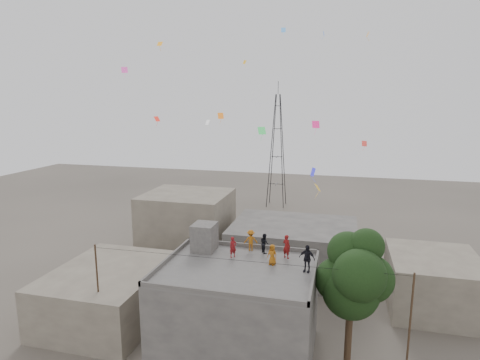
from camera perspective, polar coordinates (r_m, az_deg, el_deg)
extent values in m
plane|color=#4A443D|center=(29.74, -0.33, -23.31)|extent=(140.00, 140.00, 0.00)
cube|color=#4C4947|center=(28.15, -0.33, -18.26)|extent=(10.00, 8.00, 6.00)
cube|color=#5C5957|center=(26.79, -0.34, -12.56)|extent=(10.00, 8.00, 0.10)
cube|color=#4C4947|center=(30.26, 1.59, -9.33)|extent=(10.00, 0.15, 0.30)
cube|color=#4C4947|center=(23.30, -2.91, -15.84)|extent=(10.00, 0.15, 0.30)
cube|color=#4C4947|center=(26.00, 10.49, -13.04)|extent=(0.15, 8.00, 0.30)
cube|color=#4C4947|center=(28.28, -10.21, -11.00)|extent=(0.15, 8.00, 0.30)
cube|color=#4C4947|center=(29.62, -5.09, -8.08)|extent=(1.60, 1.80, 2.00)
cube|color=#695F53|center=(34.35, -18.10, -15.03)|extent=(8.00, 10.00, 4.00)
cube|color=#4C4947|center=(40.57, 7.59, -9.67)|extent=(12.00, 9.00, 5.00)
cube|color=#695F53|center=(44.95, -7.50, -6.25)|extent=(9.00, 8.00, 7.00)
cube|color=#695F53|center=(37.55, 25.76, -12.97)|extent=(7.00, 8.00, 4.40)
cylinder|color=black|center=(28.40, 15.15, -20.74)|extent=(0.44, 0.44, 4.00)
cylinder|color=black|center=(27.69, 15.65, -17.82)|extent=(0.64, 0.91, 2.14)
sphere|color=black|center=(26.87, 15.50, -14.91)|extent=(3.60, 3.60, 3.60)
sphere|color=black|center=(26.87, 17.99, -13.18)|extent=(3.00, 3.00, 3.00)
sphere|color=black|center=(27.14, 13.58, -13.61)|extent=(2.80, 2.80, 2.80)
sphere|color=black|center=(25.58, 16.61, -12.89)|extent=(3.20, 3.20, 3.20)
sphere|color=black|center=(26.83, 15.07, -9.82)|extent=(2.60, 2.60, 2.60)
sphere|color=black|center=(26.39, 17.56, -8.92)|extent=(2.20, 2.20, 2.20)
cylinder|color=black|center=(30.24, -19.47, -15.26)|extent=(0.12, 0.12, 7.40)
cylinder|color=black|center=(26.56, 22.93, -19.40)|extent=(0.12, 0.12, 7.40)
cylinder|color=black|center=(25.11, 0.04, -11.38)|extent=(20.00, 0.52, 0.02)
cylinder|color=black|center=(64.34, 4.42, 4.05)|extent=(1.27, 1.27, 18.01)
cylinder|color=black|center=(64.06, 5.92, 4.00)|extent=(1.27, 1.27, 18.01)
cylinder|color=black|center=(65.73, 6.15, 4.17)|extent=(1.27, 1.27, 18.01)
cylinder|color=black|center=(66.00, 4.68, 4.22)|extent=(1.27, 1.27, 18.01)
cube|color=black|center=(65.89, 5.21, -0.56)|extent=(2.36, 0.08, 0.08)
cube|color=black|center=(65.89, 5.21, -0.56)|extent=(0.08, 2.36, 0.08)
cube|color=black|center=(65.14, 5.28, 3.33)|extent=(1.81, 0.08, 0.08)
cube|color=black|center=(65.14, 5.28, 3.33)|extent=(0.08, 1.81, 0.08)
cube|color=black|center=(64.70, 5.35, 7.28)|extent=(1.26, 0.08, 0.08)
cube|color=black|center=(64.70, 5.35, 7.28)|extent=(0.08, 1.26, 0.08)
cube|color=black|center=(64.56, 5.41, 10.47)|extent=(0.82, 0.08, 0.08)
cube|color=black|center=(64.56, 5.41, 10.47)|extent=(0.08, 0.82, 0.08)
cylinder|color=black|center=(64.60, 5.46, 12.95)|extent=(0.08, 0.08, 2.00)
imported|color=maroon|center=(28.32, 6.65, -9.38)|extent=(0.73, 0.67, 1.68)
imported|color=#A25912|center=(27.19, 4.61, -10.53)|extent=(0.79, 0.64, 1.40)
imported|color=black|center=(29.20, 3.50, -8.95)|extent=(0.84, 0.87, 1.42)
imported|color=black|center=(26.31, 9.49, -10.95)|extent=(1.12, 0.68, 1.79)
imported|color=#AA5D13|center=(29.51, 1.54, -8.56)|extent=(1.13, 0.84, 1.56)
imported|color=maroon|center=(28.31, -1.00, -9.53)|extent=(0.63, 0.63, 1.47)
plane|color=orange|center=(32.06, -2.76, 9.11)|extent=(0.45, 0.44, 0.47)
plane|color=#FF2886|center=(29.96, 10.72, 7.77)|extent=(0.57, 0.29, 0.53)
plane|color=yellow|center=(38.47, 0.67, 16.43)|extent=(0.31, 0.41, 0.31)
plane|color=#2A28E5|center=(26.23, 10.34, 1.14)|extent=(0.37, 0.54, 0.52)
plane|color=white|center=(36.74, -4.64, 8.19)|extent=(0.50, 0.43, 0.43)
plane|color=orange|center=(35.89, 17.73, 19.17)|extent=(0.22, 0.43, 0.38)
plane|color=#36CA56|center=(26.24, 3.12, 7.03)|extent=(0.56, 0.49, 0.47)
plane|color=red|center=(33.05, 17.26, 4.97)|extent=(0.41, 0.32, 0.44)
plane|color=orange|center=(29.53, -11.34, 18.47)|extent=(0.38, 0.25, 0.29)
plane|color=#456ED0|center=(39.41, 11.82, 19.75)|extent=(0.15, 0.38, 0.36)
plane|color=#FF50C1|center=(31.47, -16.11, 14.81)|extent=(0.48, 0.34, 0.41)
plane|color=gold|center=(28.02, 10.97, -1.06)|extent=(0.52, 0.66, 0.49)
plane|color=red|center=(30.27, -11.73, 8.51)|extent=(0.37, 0.48, 0.35)
plane|color=#53A4FA|center=(37.78, 6.19, 20.45)|extent=(0.39, 0.15, 0.38)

